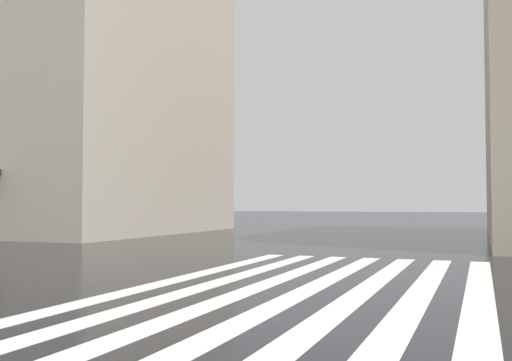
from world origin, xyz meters
TOP-DOWN VIEW (x-y plane):
  - ground_plane at (0.00, 0.00)m, footprint 220.00×220.00m
  - zebra_crossing at (4.00, 2.27)m, footprint 13.00×6.50m

SIDE VIEW (x-z plane):
  - ground_plane at x=0.00m, z-range 0.00..0.00m
  - zebra_crossing at x=4.00m, z-range 0.00..0.01m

